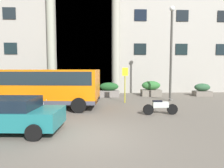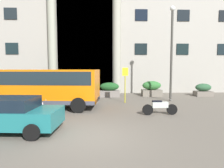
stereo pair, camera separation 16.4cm
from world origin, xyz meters
The scene contains 12 objects.
ground_plane centered at (0.00, 0.00, -0.06)m, with size 80.00×64.00×0.12m, color #5E574D.
office_building_facade centered at (0.00, 17.48, 10.43)m, with size 43.83×9.67×20.87m.
orange_minibus centered at (-3.09, 5.50, 1.53)m, with size 6.70×3.23×2.53m.
bus_stop_sign centered at (2.14, 7.22, 1.64)m, with size 0.44×0.08×2.65m.
hedge_planter_far_east centered at (5.00, 10.63, 0.68)m, with size 1.82×0.97×1.41m.
hedge_planter_entrance_left centered at (-3.99, 10.89, 0.60)m, with size 1.96×0.89×1.24m.
hedge_planter_east centered at (1.04, 10.38, 0.63)m, with size 1.82×0.86×1.31m.
hedge_planter_far_west centered at (9.82, 10.42, 0.57)m, with size 1.55×0.96×1.18m.
parked_sedan_far centered at (-3.47, 0.75, 0.74)m, with size 4.48×2.32×1.43m.
scooter_by_planter centered at (-3.29, 3.23, 0.46)m, with size 2.04×0.81×0.89m.
motorcycle_near_kerb centered at (3.65, 3.35, 0.46)m, with size 1.98×0.55×0.89m.
lamppost_plaza_centre centered at (5.85, 7.90, 4.32)m, with size 0.40×0.40×7.40m.
Camera 2 is at (0.58, -7.30, 2.65)m, focal length 31.19 mm.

